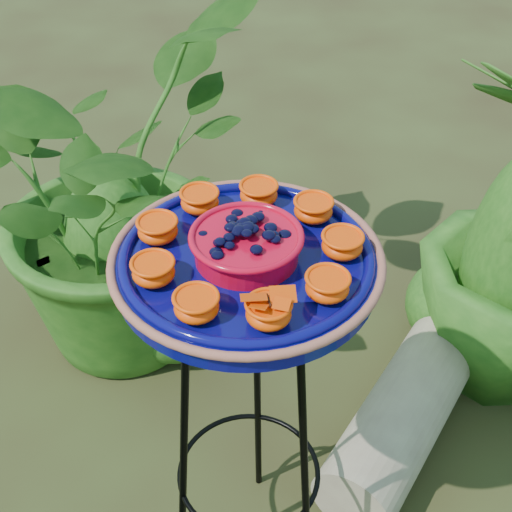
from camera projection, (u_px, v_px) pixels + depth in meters
name	position (u px, v px, depth m)	size (l,w,h in m)	color
tripod_stand	(248.00, 405.00, 1.32)	(0.36, 0.36, 0.81)	black
feeder_dish	(247.00, 258.00, 1.09)	(0.50, 0.50, 0.10)	#070759
driftwood_log	(402.00, 417.00, 1.78)	(0.20, 0.20, 0.59)	tan
shrub_back_left	(106.00, 187.00, 1.88)	(0.88, 0.76, 0.98)	#1F4F15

